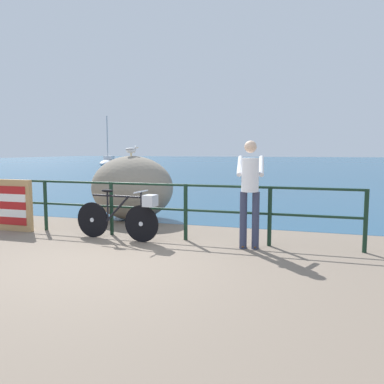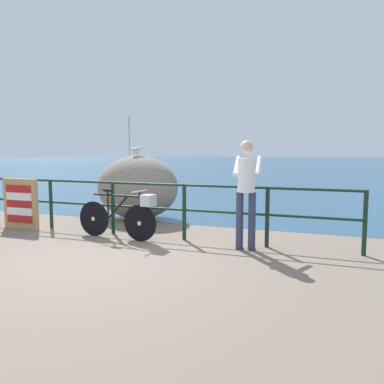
{
  "view_description": "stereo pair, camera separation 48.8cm",
  "coord_description": "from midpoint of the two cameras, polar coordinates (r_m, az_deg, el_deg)",
  "views": [
    {
      "loc": [
        2.95,
        -4.98,
        1.63
      ],
      "look_at": [
        0.75,
        2.09,
        0.84
      ],
      "focal_mm": 36.79,
      "sensor_mm": 36.0,
      "label": 1
    },
    {
      "loc": [
        3.41,
        -4.81,
        1.63
      ],
      "look_at": [
        0.75,
        2.09,
        0.84
      ],
      "focal_mm": 36.79,
      "sensor_mm": 36.0,
      "label": 2
    }
  ],
  "objects": [
    {
      "name": "folded_deckchair_stack",
      "position": [
        8.79,
        -25.9,
        -1.75
      ],
      "size": [
        0.84,
        0.1,
        1.04
      ],
      "color": "tan",
      "rests_on": "ground_plane"
    },
    {
      "name": "breakwater_boulder_main",
      "position": [
        9.35,
        -10.16,
        0.6
      ],
      "size": [
        1.96,
        1.63,
        1.49
      ],
      "color": "gray",
      "rests_on": "ground"
    },
    {
      "name": "person_at_railing",
      "position": [
        6.46,
        6.27,
        0.43
      ],
      "size": [
        0.5,
        0.66,
        1.78
      ],
      "rotation": [
        0.0,
        0.0,
        1.7
      ],
      "color": "#333851",
      "rests_on": "ground_plane"
    },
    {
      "name": "promenade_railing",
      "position": [
        7.38,
        -8.38,
        -1.65
      ],
      "size": [
        7.57,
        0.07,
        1.02
      ],
      "color": "black",
      "rests_on": "ground_plane"
    },
    {
      "name": "bicycle",
      "position": [
        7.23,
        -11.85,
        -3.28
      ],
      "size": [
        1.7,
        0.48,
        0.92
      ],
      "rotation": [
        0.0,
        0.0,
        -0.09
      ],
      "color": "black",
      "rests_on": "ground_plane"
    },
    {
      "name": "sailboat",
      "position": [
        39.45,
        -12.38,
        4.2
      ],
      "size": [
        2.36,
        4.59,
        4.9
      ],
      "rotation": [
        0.0,
        0.0,
        4.97
      ],
      "color": "white",
      "rests_on": "sea_surface"
    },
    {
      "name": "ground_plane",
      "position": [
        25.15,
        10.01,
        2.18
      ],
      "size": [
        120.0,
        120.0,
        0.1
      ],
      "primitive_type": "cube",
      "color": "#756656"
    },
    {
      "name": "seagull",
      "position": [
        9.28,
        -10.31,
        6.03
      ],
      "size": [
        0.26,
        0.31,
        0.23
      ],
      "rotation": [
        0.0,
        0.0,
        0.92
      ],
      "color": "gold",
      "rests_on": "breakwater_boulder_main"
    },
    {
      "name": "sea_surface",
      "position": [
        53.1,
        13.9,
        4.16
      ],
      "size": [
        120.0,
        90.0,
        0.01
      ],
      "primitive_type": "cube",
      "color": "navy",
      "rests_on": "ground_plane"
    }
  ]
}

